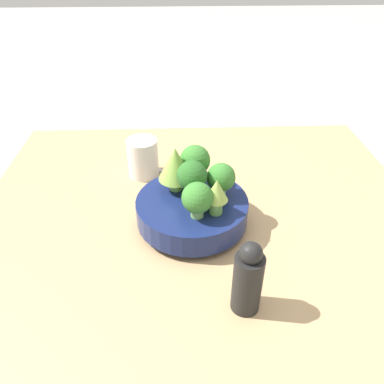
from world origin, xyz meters
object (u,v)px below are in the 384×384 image
at_px(cup, 143,158).
at_px(pepper_mill, 248,279).
at_px(fork, 171,171).
at_px(bowl, 192,210).

bearing_deg(cup, pepper_mill, 114.68).
bearing_deg(fork, pepper_mill, 106.29).
xyz_separation_m(pepper_mill, fork, (0.12, -0.42, -0.06)).
relative_size(pepper_mill, fork, 0.77).
height_order(bowl, pepper_mill, pepper_mill).
bearing_deg(bowl, pepper_mill, 109.93).
bearing_deg(fork, bowl, 102.36).
bearing_deg(fork, cup, 4.96).
distance_m(cup, pepper_mill, 0.46).
bearing_deg(pepper_mill, bowl, -70.07).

